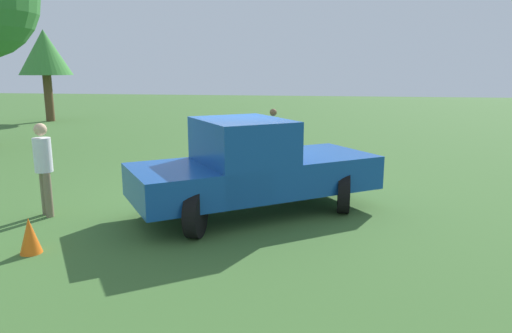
{
  "coord_description": "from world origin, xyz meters",
  "views": [
    {
      "loc": [
        9.33,
        1.93,
        2.7
      ],
      "look_at": [
        0.91,
        0.54,
        0.9
      ],
      "focal_mm": 32.29,
      "sensor_mm": 36.0,
      "label": 1
    }
  ],
  "objects": [
    {
      "name": "ground_plane",
      "position": [
        0.0,
        0.0,
        0.0
      ],
      "size": [
        80.0,
        80.0,
        0.0
      ],
      "primitive_type": "plane",
      "color": "#3D662D"
    },
    {
      "name": "pickup_truck",
      "position": [
        0.98,
        0.44,
        0.94
      ],
      "size": [
        4.22,
        4.85,
        1.81
      ],
      "rotation": [
        0.0,
        0.0,
        2.2
      ],
      "color": "black",
      "rests_on": "ground_plane"
    },
    {
      "name": "person_bystander",
      "position": [
        -3.89,
        0.25,
        0.89
      ],
      "size": [
        0.4,
        0.4,
        1.6
      ],
      "rotation": [
        0.0,
        0.0,
        3.43
      ],
      "color": "#7A6B51",
      "rests_on": "ground_plane"
    },
    {
      "name": "person_visitor",
      "position": [
        1.76,
        -3.3,
        0.99
      ],
      "size": [
        0.45,
        0.45,
        1.75
      ],
      "rotation": [
        0.0,
        0.0,
        5.61
      ],
      "color": "#7A6B51",
      "rests_on": "ground_plane"
    },
    {
      "name": "tree_back_right",
      "position": [
        -13.21,
        -12.96,
        3.52
      ],
      "size": [
        2.67,
        2.67,
        4.75
      ],
      "color": "brown",
      "rests_on": "ground_plane"
    },
    {
      "name": "traffic_cone",
      "position": [
        3.47,
        -2.46,
        0.28
      ],
      "size": [
        0.32,
        0.32,
        0.55
      ],
      "primitive_type": "cone",
      "color": "orange",
      "rests_on": "ground_plane"
    }
  ]
}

